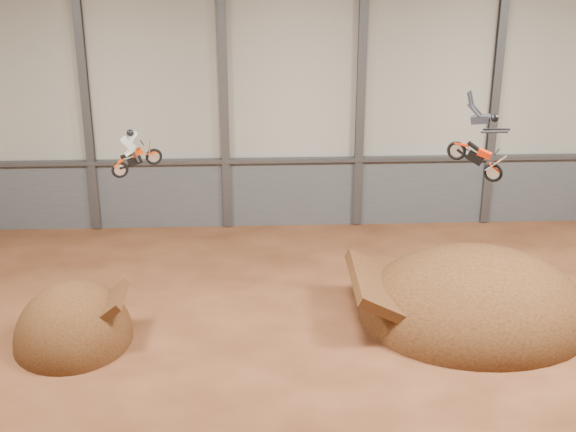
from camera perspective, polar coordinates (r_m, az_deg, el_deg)
The scene contains 12 objects.
floor at distance 28.39m, azimuth 1.76°, elevation -12.11°, with size 40.00×40.00×0.00m, color #4D2514.
back_wall at distance 39.55m, azimuth 0.31°, elevation 8.87°, with size 40.00×0.10×14.00m, color #A9A596.
lower_band_back at distance 40.95m, azimuth 0.31°, elevation 1.66°, with size 39.80×0.18×3.50m, color #4E5155.
steel_rail at distance 40.22m, azimuth 0.32°, elevation 4.00°, with size 39.80×0.35×0.20m, color #47494F.
steel_column_1 at distance 40.15m, azimuth -14.24°, elevation 8.40°, with size 0.40×0.36×13.90m, color #47494F.
steel_column_2 at distance 39.34m, azimuth -4.58°, elevation 8.73°, with size 0.40×0.36×13.90m, color #47494F.
steel_column_3 at distance 39.65m, azimuth 5.20°, elevation 8.82°, with size 0.40×0.36×13.90m, color #47494F.
steel_column_4 at distance 41.06m, azimuth 14.57°, elevation 8.66°, with size 0.40×0.36×13.90m, color #47494F.
takeoff_ramp at distance 32.19m, azimuth -14.95°, elevation -8.50°, with size 4.48×5.17×4.48m, color #361C0D.
landing_ramp at distance 33.58m, azimuth 13.07°, elevation -6.97°, with size 9.38×8.30×5.41m, color #361C0D.
fmx_rider_a at distance 31.72m, azimuth -10.60°, elevation 4.79°, with size 2.05×0.78×1.85m, color #E33600, non-canonical shape.
fmx_rider_b at distance 27.94m, azimuth 13.01°, elevation 5.58°, with size 2.78×0.80×2.39m, color red, non-canonical shape.
Camera 1 is at (-1.85, -23.51, 15.82)m, focal length 50.00 mm.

